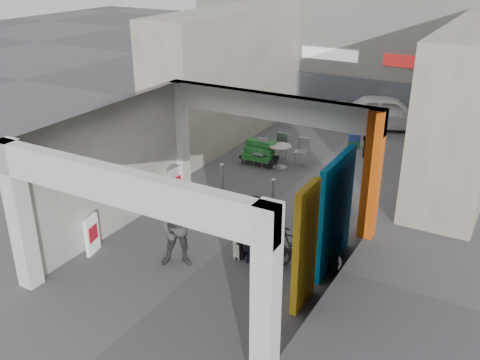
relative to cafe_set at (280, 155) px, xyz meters
The scene contains 21 objects.
ground 5.65m from the cafe_set, 77.50° to the right, with size 90.00×90.00×0.00m, color #525257.
arcade_canopy 6.85m from the cafe_set, 74.45° to the right, with size 6.40×6.45×6.40m.
far_building 9.32m from the cafe_set, 81.81° to the left, with size 18.00×4.08×8.00m.
plaza_bldg_left 4.40m from the cafe_set, 148.71° to the left, with size 2.00×9.00×5.00m, color #C0B49F.
plaza_bldg_right 6.43m from the cafe_set, 19.21° to the left, with size 2.00×9.00×5.00m, color #C0B49F.
bollard_left 3.18m from the cafe_set, 99.29° to the right, with size 0.09×0.09×0.98m, color #95989D.
bollard_center 3.47m from the cafe_set, 68.10° to the right, with size 0.09×0.09×0.89m, color #95989D.
bollard_right 4.04m from the cafe_set, 47.53° to the right, with size 0.09×0.09×0.98m, color #95989D.
advert_board_near 7.91m from the cafe_set, 101.11° to the right, with size 0.21×0.55×1.00m.
advert_board_far 4.46m from the cafe_set, 110.02° to the right, with size 0.11×0.55×1.00m.
cafe_set is the anchor object (origin of this frame).
produce_stand 0.75m from the cafe_set, 148.70° to the right, with size 1.29×0.70×0.85m.
crate_stack 3.42m from the cafe_set, 59.45° to the left, with size 0.53×0.47×0.56m.
border_collie 6.45m from the cafe_set, 73.60° to the right, with size 0.25×0.49×0.68m.
man_with_dog 6.57m from the cafe_set, 70.16° to the right, with size 0.66×0.43×1.80m, color black.
man_back_turned 7.22m from the cafe_set, 84.19° to the right, with size 0.95×0.74×1.95m, color #3B3B3D.
man_elderly 6.13m from the cafe_set, 53.38° to the right, with size 0.77×0.50×1.57m, color #50769C.
man_crates 3.37m from the cafe_set, 40.53° to the left, with size 0.99×0.41×1.68m, color black.
bicycle_front 6.79m from the cafe_set, 59.86° to the right, with size 0.63×1.80×0.95m, color black.
bicycle_rear 6.64m from the cafe_set, 61.70° to the right, with size 0.46×1.64×0.99m, color black.
white_van 6.39m from the cafe_set, 70.07° to the left, with size 1.68×4.17×1.42m, color white.
Camera 1 is at (6.25, -10.63, 7.12)m, focal length 40.00 mm.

